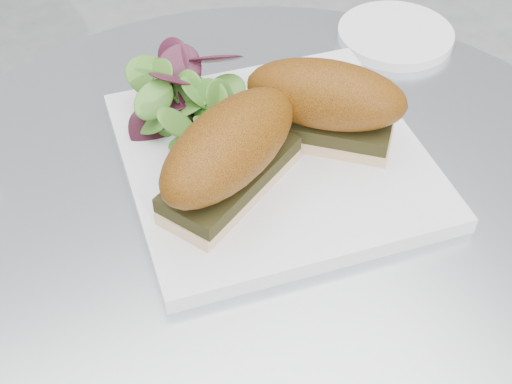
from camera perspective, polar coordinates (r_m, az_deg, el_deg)
table at (r=0.80m, az=0.86°, el=-14.20°), size 0.70×0.70×0.73m
plate at (r=0.65m, az=1.43°, el=2.71°), size 0.30×0.30×0.02m
sandwich_left at (r=0.58m, az=-2.12°, el=3.12°), size 0.17×0.13×0.08m
sandwich_right at (r=0.64m, az=5.56°, el=7.14°), size 0.15×0.15×0.08m
salad at (r=0.67m, az=-5.01°, el=7.67°), size 0.12×0.12×0.05m
saucer at (r=0.83m, az=11.09°, el=12.24°), size 0.13×0.13×0.01m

